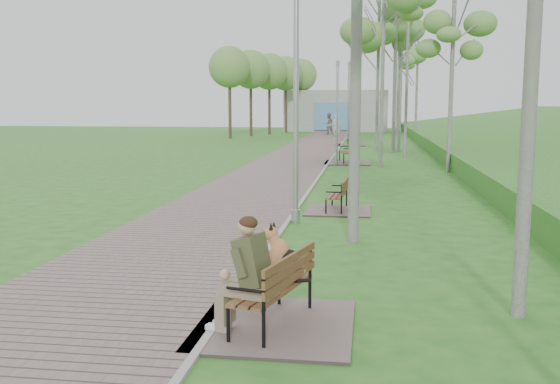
# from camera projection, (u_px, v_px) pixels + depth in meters

# --- Properties ---
(ground) EXTENTS (120.00, 120.00, 0.00)m
(ground) POSITION_uv_depth(u_px,v_px,m) (276.00, 240.00, 12.30)
(ground) COLOR #2A6621
(ground) RESTS_ON ground
(walkway) EXTENTS (3.50, 67.00, 0.04)m
(walkway) POSITION_uv_depth(u_px,v_px,m) (303.00, 153.00, 33.61)
(walkway) COLOR #705F5A
(walkway) RESTS_ON ground
(kerb) EXTENTS (0.10, 67.00, 0.05)m
(kerb) POSITION_uv_depth(u_px,v_px,m) (335.00, 154.00, 33.37)
(kerb) COLOR #999993
(kerb) RESTS_ON ground
(building_north) EXTENTS (10.00, 5.20, 4.00)m
(building_north) POSITION_uv_depth(u_px,v_px,m) (336.00, 111.00, 62.19)
(building_north) COLOR #9E9E99
(building_north) RESTS_ON ground
(bench_main) EXTENTS (1.85, 2.06, 1.61)m
(bench_main) POSITION_uv_depth(u_px,v_px,m) (267.00, 291.00, 7.39)
(bench_main) COLOR #705F5A
(bench_main) RESTS_ON ground
(bench_second) EXTENTS (1.60, 1.77, 0.98)m
(bench_second) POSITION_uv_depth(u_px,v_px,m) (337.00, 204.00, 15.56)
(bench_second) COLOR #705F5A
(bench_second) RESTS_ON ground
(bench_third) EXTENTS (2.02, 2.25, 1.24)m
(bench_third) POSITION_uv_depth(u_px,v_px,m) (347.00, 158.00, 28.19)
(bench_third) COLOR #705F5A
(bench_third) RESTS_ON ground
(bench_far) EXTENTS (1.76, 1.96, 1.08)m
(bench_far) POSITION_uv_depth(u_px,v_px,m) (352.00, 142.00, 40.40)
(bench_far) COLOR #705F5A
(bench_far) RESTS_ON ground
(lamp_post_near) EXTENTS (0.20, 0.20, 5.24)m
(lamp_post_near) POSITION_uv_depth(u_px,v_px,m) (296.00, 114.00, 13.71)
(lamp_post_near) COLOR #9C9EA3
(lamp_post_near) RESTS_ON ground
(lamp_post_second) EXTENTS (0.17, 0.17, 4.51)m
(lamp_post_second) POSITION_uv_depth(u_px,v_px,m) (337.00, 117.00, 27.18)
(lamp_post_second) COLOR #9C9EA3
(lamp_post_second) RESTS_ON ground
(lamp_post_third) EXTENTS (0.22, 0.22, 5.70)m
(lamp_post_third) POSITION_uv_depth(u_px,v_px,m) (348.00, 104.00, 45.38)
(lamp_post_third) COLOR #9C9EA3
(lamp_post_third) RESTS_ON ground
(lamp_post_far) EXTENTS (0.22, 0.22, 5.62)m
(lamp_post_far) POSITION_uv_depth(u_px,v_px,m) (352.00, 105.00, 58.84)
(lamp_post_far) COLOR #9C9EA3
(lamp_post_far) RESTS_ON ground
(pedestrian_near) EXTENTS (0.82, 0.69, 1.93)m
(pedestrian_near) POSITION_uv_depth(u_px,v_px,m) (337.00, 127.00, 46.69)
(pedestrian_near) COLOR silver
(pedestrian_near) RESTS_ON ground
(pedestrian_far) EXTENTS (1.10, 0.97, 1.90)m
(pedestrian_far) POSITION_uv_depth(u_px,v_px,m) (328.00, 124.00, 53.75)
(pedestrian_far) COLOR gray
(pedestrian_far) RESTS_ON ground
(birch_near_b) EXTENTS (2.32, 2.32, 7.53)m
(birch_near_b) POSITION_uv_depth(u_px,v_px,m) (454.00, 18.00, 23.73)
(birch_near_b) COLOR silver
(birch_near_b) RESTS_ON ground
(birch_mid_a) EXTENTS (2.40, 2.40, 7.71)m
(birch_mid_a) POSITION_uv_depth(u_px,v_px,m) (384.00, 22.00, 25.91)
(birch_mid_a) COLOR silver
(birch_mid_a) RESTS_ON ground
(birch_mid_c) EXTENTS (2.98, 2.98, 9.38)m
(birch_mid_c) POSITION_uv_depth(u_px,v_px,m) (396.00, 16.00, 33.49)
(birch_mid_c) COLOR silver
(birch_mid_c) RESTS_ON ground
(birch_far_a) EXTENTS (2.68, 2.68, 9.63)m
(birch_far_a) POSITION_uv_depth(u_px,v_px,m) (402.00, 14.00, 34.36)
(birch_far_a) COLOR silver
(birch_far_a) RESTS_ON ground
(birch_far_b) EXTENTS (2.98, 2.98, 9.06)m
(birch_far_b) POSITION_uv_depth(u_px,v_px,m) (379.00, 24.00, 35.08)
(birch_far_b) COLOR silver
(birch_far_b) RESTS_ON ground
(birch_far_c) EXTENTS (2.36, 2.36, 7.74)m
(birch_far_c) POSITION_uv_depth(u_px,v_px,m) (418.00, 56.00, 44.61)
(birch_far_c) COLOR silver
(birch_far_c) RESTS_ON ground
(birch_distant_b) EXTENTS (2.24, 2.24, 8.40)m
(birch_distant_b) POSITION_uv_depth(u_px,v_px,m) (399.00, 57.00, 52.09)
(birch_distant_b) COLOR silver
(birch_distant_b) RESTS_ON ground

